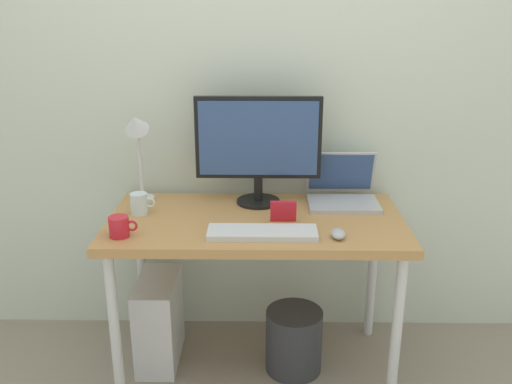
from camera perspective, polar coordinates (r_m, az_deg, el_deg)
name	(u,v)px	position (r m, az deg, el deg)	size (l,w,h in m)	color
ground_plane	(256,363)	(2.75, 0.00, -17.28)	(6.00, 6.00, 0.00)	gray
back_wall	(257,77)	(2.63, 0.12, 11.78)	(4.40, 0.04, 2.60)	silver
desk	(256,234)	(2.42, 0.00, -4.32)	(1.28, 0.65, 0.74)	#B7844C
monitor	(258,144)	(2.49, 0.24, 4.99)	(0.57, 0.20, 0.50)	black
laptop	(342,190)	(2.60, 8.89, 0.17)	(0.32, 0.28, 0.23)	#B2B2B7
desk_lamp	(137,137)	(2.55, -12.19, 5.56)	(0.11, 0.16, 0.44)	silver
keyboard	(262,233)	(2.21, 0.66, -4.21)	(0.44, 0.14, 0.02)	silver
mouse	(338,234)	(2.21, 8.46, -4.29)	(0.06, 0.09, 0.03)	#B2B2B7
coffee_mug	(119,227)	(2.26, -13.92, -3.49)	(0.12, 0.08, 0.08)	red
glass_cup	(139,204)	(2.48, -11.93, -1.19)	(0.11, 0.08, 0.09)	silver
photo_frame	(283,211)	(2.34, 2.84, -1.96)	(0.11, 0.02, 0.09)	red
computer_tower	(159,320)	(2.71, -9.97, -12.90)	(0.18, 0.36, 0.42)	silver
wastebasket	(294,340)	(2.65, 3.93, -15.02)	(0.26, 0.26, 0.30)	#333338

